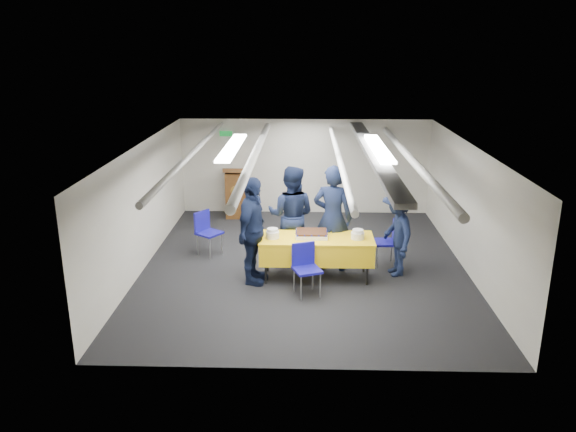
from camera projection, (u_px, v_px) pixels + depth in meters
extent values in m
plane|color=black|center=(304.00, 266.00, 10.64)|extent=(7.00, 7.00, 0.00)
cube|color=beige|center=(305.00, 167.00, 13.62)|extent=(6.00, 0.02, 2.30)
cube|color=beige|center=(143.00, 206.00, 10.38)|extent=(0.02, 7.00, 2.30)
cube|color=beige|center=(469.00, 209.00, 10.21)|extent=(0.02, 7.00, 2.30)
cube|color=silver|center=(305.00, 146.00, 9.95)|extent=(6.00, 7.00, 0.02)
cylinder|color=silver|center=(194.00, 152.00, 10.04)|extent=(0.10, 6.90, 0.10)
cylinder|color=silver|center=(255.00, 154.00, 10.02)|extent=(0.14, 6.90, 0.14)
cylinder|color=silver|center=(339.00, 157.00, 9.99)|extent=(0.10, 6.90, 0.10)
cylinder|color=silver|center=(412.00, 160.00, 9.97)|extent=(0.14, 6.90, 0.14)
cube|color=gray|center=(373.00, 152.00, 9.94)|extent=(0.28, 6.90, 0.08)
cube|color=white|center=(232.00, 147.00, 9.99)|extent=(0.25, 2.60, 0.04)
cube|color=white|center=(379.00, 148.00, 9.92)|extent=(0.25, 2.60, 0.04)
cube|color=#0C591E|center=(226.00, 134.00, 13.42)|extent=(0.30, 0.04, 0.12)
cylinder|color=black|center=(266.00, 274.00, 9.81)|extent=(0.04, 0.04, 0.36)
cylinder|color=black|center=(367.00, 275.00, 9.76)|extent=(0.04, 0.04, 0.36)
cylinder|color=black|center=(268.00, 262.00, 10.35)|extent=(0.04, 0.04, 0.36)
cylinder|color=black|center=(364.00, 263.00, 10.30)|extent=(0.04, 0.04, 0.36)
cube|color=yellow|center=(316.00, 249.00, 9.94)|extent=(1.99, 0.79, 0.39)
cube|color=yellow|center=(317.00, 238.00, 9.88)|extent=(2.01, 0.81, 0.03)
cube|color=white|center=(312.00, 235.00, 9.92)|extent=(0.56, 0.45, 0.07)
cube|color=black|center=(312.00, 232.00, 9.91)|extent=(0.53, 0.42, 0.03)
sphere|color=#101699|center=(298.00, 236.00, 9.72)|extent=(0.04, 0.04, 0.04)
sphere|color=#101699|center=(298.00, 228.00, 10.10)|extent=(0.04, 0.04, 0.04)
sphere|color=#101699|center=(305.00, 236.00, 9.72)|extent=(0.04, 0.04, 0.04)
sphere|color=#101699|center=(305.00, 228.00, 10.10)|extent=(0.04, 0.04, 0.04)
sphere|color=#101699|center=(312.00, 236.00, 9.72)|extent=(0.04, 0.04, 0.04)
sphere|color=#101699|center=(311.00, 228.00, 10.10)|extent=(0.04, 0.04, 0.04)
sphere|color=#101699|center=(319.00, 236.00, 9.71)|extent=(0.04, 0.04, 0.04)
sphere|color=#101699|center=(318.00, 228.00, 10.09)|extent=(0.04, 0.04, 0.04)
sphere|color=#101699|center=(326.00, 236.00, 9.71)|extent=(0.04, 0.04, 0.04)
sphere|color=#101699|center=(325.00, 229.00, 10.09)|extent=(0.04, 0.04, 0.04)
sphere|color=#101699|center=(296.00, 234.00, 9.82)|extent=(0.04, 0.04, 0.04)
sphere|color=#101699|center=(327.00, 234.00, 9.80)|extent=(0.04, 0.04, 0.04)
sphere|color=#101699|center=(296.00, 232.00, 9.91)|extent=(0.04, 0.04, 0.04)
sphere|color=#101699|center=(327.00, 232.00, 9.90)|extent=(0.04, 0.04, 0.04)
sphere|color=#101699|center=(297.00, 230.00, 10.01)|extent=(0.04, 0.04, 0.04)
sphere|color=#101699|center=(326.00, 230.00, 9.99)|extent=(0.04, 0.04, 0.04)
cylinder|color=white|center=(273.00, 235.00, 9.83)|extent=(0.24, 0.24, 0.12)
cylinder|color=white|center=(272.00, 230.00, 9.81)|extent=(0.19, 0.19, 0.05)
cylinder|color=white|center=(358.00, 236.00, 9.79)|extent=(0.23, 0.23, 0.12)
cylinder|color=white|center=(358.00, 231.00, 9.77)|extent=(0.19, 0.19, 0.05)
cube|color=brown|center=(238.00, 195.00, 13.43)|extent=(0.55, 0.45, 1.10)
cube|color=brown|center=(237.00, 171.00, 13.22)|extent=(0.62, 0.53, 0.21)
cylinder|color=gold|center=(237.00, 191.00, 13.16)|extent=(0.28, 0.02, 0.28)
cylinder|color=gray|center=(301.00, 288.00, 9.16)|extent=(0.02, 0.02, 0.43)
cylinder|color=gray|center=(320.00, 286.00, 9.27)|extent=(0.02, 0.02, 0.43)
cylinder|color=gray|center=(294.00, 280.00, 9.47)|extent=(0.02, 0.02, 0.43)
cylinder|color=gray|center=(313.00, 278.00, 9.57)|extent=(0.02, 0.02, 0.43)
cube|color=#151189|center=(307.00, 270.00, 9.30)|extent=(0.54, 0.54, 0.04)
cube|color=#151189|center=(303.00, 254.00, 9.40)|extent=(0.39, 0.18, 0.40)
cylinder|color=gray|center=(374.00, 251.00, 10.79)|extent=(0.02, 0.02, 0.43)
cylinder|color=gray|center=(377.00, 257.00, 10.47)|extent=(0.02, 0.02, 0.43)
cylinder|color=gray|center=(391.00, 251.00, 10.80)|extent=(0.02, 0.02, 0.43)
cylinder|color=gray|center=(395.00, 257.00, 10.47)|extent=(0.02, 0.02, 0.43)
cube|color=#151189|center=(385.00, 242.00, 10.56)|extent=(0.44, 0.44, 0.04)
cube|color=#151189|center=(396.00, 231.00, 10.50)|extent=(0.06, 0.40, 0.40)
cylinder|color=gray|center=(210.00, 249.00, 10.91)|extent=(0.02, 0.02, 0.43)
cylinder|color=gray|center=(222.00, 244.00, 11.17)|extent=(0.02, 0.02, 0.43)
cylinder|color=gray|center=(198.00, 245.00, 11.10)|extent=(0.02, 0.02, 0.43)
cylinder|color=gray|center=(210.00, 240.00, 11.36)|extent=(0.02, 0.02, 0.43)
cube|color=#151189|center=(209.00, 233.00, 11.06)|extent=(0.59, 0.59, 0.04)
cube|color=#151189|center=(202.00, 221.00, 11.11)|extent=(0.26, 0.35, 0.40)
imported|color=black|center=(333.00, 218.00, 10.23)|extent=(0.81, 0.62, 1.98)
imported|color=black|center=(291.00, 215.00, 10.55)|extent=(1.04, 0.88, 1.88)
imported|color=black|center=(252.00, 231.00, 9.65)|extent=(0.70, 1.19, 1.90)
imported|color=black|center=(397.00, 233.00, 10.03)|extent=(0.77, 1.12, 1.60)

